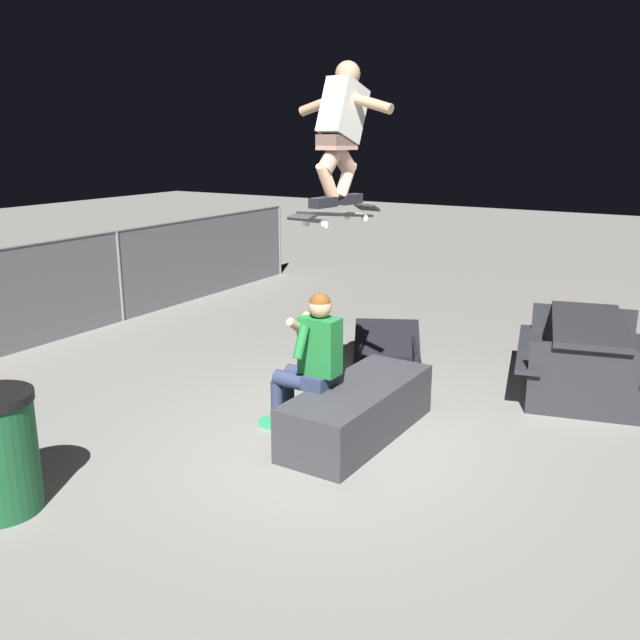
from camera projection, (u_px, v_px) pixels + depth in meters
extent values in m
plane|color=gray|center=(331.00, 445.00, 5.93)|extent=(40.00, 40.00, 0.00)
cube|color=#38383D|center=(358.00, 411.00, 6.06)|extent=(1.73, 0.69, 0.47)
cube|color=#2D3856|center=(320.00, 380.00, 5.97)|extent=(0.32, 0.20, 0.12)
cube|color=#1E7233|center=(320.00, 346.00, 5.89)|extent=(0.21, 0.34, 0.50)
sphere|color=tan|center=(320.00, 306.00, 5.80)|extent=(0.20, 0.20, 0.20)
sphere|color=brown|center=(320.00, 304.00, 5.79)|extent=(0.19, 0.19, 0.19)
cylinder|color=#1E7233|center=(301.00, 342.00, 5.73)|extent=(0.19, 0.08, 0.29)
cylinder|color=tan|center=(296.00, 327.00, 5.83)|extent=(0.24, 0.08, 0.19)
cylinder|color=#1E7233|center=(326.00, 331.00, 6.06)|extent=(0.19, 0.08, 0.29)
cylinder|color=tan|center=(312.00, 320.00, 6.02)|extent=(0.24, 0.08, 0.19)
cylinder|color=#2D3856|center=(295.00, 381.00, 6.00)|extent=(0.15, 0.40, 0.14)
cylinder|color=#2D3856|center=(277.00, 403.00, 6.17)|extent=(0.11, 0.11, 0.43)
cube|color=#2D9E66|center=(273.00, 424.00, 6.25)|extent=(0.11, 0.26, 0.08)
cylinder|color=#2D3856|center=(306.00, 375.00, 6.15)|extent=(0.15, 0.40, 0.14)
cylinder|color=#2D3856|center=(288.00, 397.00, 6.32)|extent=(0.11, 0.11, 0.43)
cube|color=#2D9E66|center=(284.00, 418.00, 6.40)|extent=(0.11, 0.26, 0.08)
cube|color=black|center=(336.00, 214.00, 5.60)|extent=(0.81, 0.29, 0.10)
cube|color=black|center=(367.00, 207.00, 5.94)|extent=(0.14, 0.21, 0.07)
cube|color=black|center=(302.00, 217.00, 5.25)|extent=(0.14, 0.21, 0.04)
cube|color=#99999E|center=(356.00, 214.00, 5.82)|extent=(0.08, 0.17, 0.04)
cylinder|color=white|center=(347.00, 217.00, 5.88)|extent=(0.06, 0.04, 0.05)
cylinder|color=white|center=(365.00, 218.00, 5.78)|extent=(0.06, 0.04, 0.05)
cube|color=#99999E|center=(316.00, 221.00, 5.39)|extent=(0.08, 0.17, 0.04)
cylinder|color=white|center=(307.00, 223.00, 5.45)|extent=(0.06, 0.04, 0.05)
cylinder|color=white|center=(325.00, 225.00, 5.35)|extent=(0.06, 0.04, 0.05)
cube|color=black|center=(349.00, 199.00, 5.71)|extent=(0.27, 0.13, 0.08)
cube|color=black|center=(323.00, 202.00, 5.43)|extent=(0.27, 0.13, 0.08)
cylinder|color=tan|center=(346.00, 180.00, 5.63)|extent=(0.25, 0.13, 0.31)
cylinder|color=#7B6053|center=(341.00, 155.00, 5.52)|extent=(0.34, 0.17, 0.33)
cylinder|color=tan|center=(327.00, 181.00, 5.43)|extent=(0.25, 0.13, 0.31)
cylinder|color=#7B6053|center=(333.00, 155.00, 5.44)|extent=(0.34, 0.17, 0.33)
cube|color=#7B6053|center=(337.00, 142.00, 5.45)|extent=(0.32, 0.23, 0.12)
cube|color=white|center=(343.00, 111.00, 5.45)|extent=(0.47, 0.27, 0.52)
sphere|color=tan|center=(348.00, 74.00, 5.42)|extent=(0.20, 0.20, 0.20)
cylinder|color=tan|center=(322.00, 104.00, 5.58)|extent=(0.13, 0.45, 0.19)
cylinder|color=tan|center=(368.00, 102.00, 5.32)|extent=(0.13, 0.45, 0.19)
cube|color=black|center=(387.00, 354.00, 8.27)|extent=(1.26, 1.15, 0.06)
cube|color=black|center=(387.00, 347.00, 8.25)|extent=(1.23, 1.14, 0.45)
cube|color=black|center=(361.00, 344.00, 8.43)|extent=(0.84, 0.44, 0.22)
cube|color=black|center=(414.00, 353.00, 8.08)|extent=(0.84, 0.44, 0.22)
cube|color=#28282D|center=(589.00, 324.00, 6.98)|extent=(1.82, 1.07, 0.06)
cube|color=#28282D|center=(530.00, 348.00, 7.22)|extent=(1.71, 0.62, 0.04)
cube|color=#28282D|center=(582.00, 338.00, 7.79)|extent=(0.31, 1.08, 0.72)
cube|color=#28282D|center=(589.00, 383.00, 6.37)|extent=(0.31, 1.08, 0.72)
cylinder|color=slate|center=(120.00, 277.00, 9.71)|extent=(0.05, 0.05, 1.29)
cylinder|color=slate|center=(280.00, 240.00, 13.02)|extent=(0.05, 0.05, 1.29)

